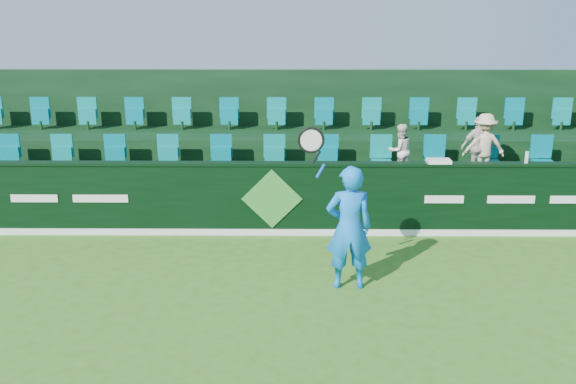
{
  "coord_description": "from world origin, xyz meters",
  "views": [
    {
      "loc": [
        0.38,
        -7.15,
        4.07
      ],
      "look_at": [
        0.3,
        2.8,
        1.15
      ],
      "focal_mm": 40.0,
      "sensor_mm": 36.0,
      "label": 1
    }
  ],
  "objects_px": {
    "spectator_middle": "(478,147)",
    "spectator_right": "(484,145)",
    "spectator_left": "(400,150)",
    "drinks_bottle": "(527,157)",
    "tennis_player": "(349,227)",
    "towel": "(439,161)"
  },
  "relations": [
    {
      "from": "tennis_player",
      "to": "spectator_right",
      "type": "relative_size",
      "value": 2.01
    },
    {
      "from": "drinks_bottle",
      "to": "tennis_player",
      "type": "bearing_deg",
      "value": -145.4
    },
    {
      "from": "spectator_right",
      "to": "spectator_middle",
      "type": "bearing_deg",
      "value": 2.04
    },
    {
      "from": "towel",
      "to": "drinks_bottle",
      "type": "relative_size",
      "value": 2.0
    },
    {
      "from": "tennis_player",
      "to": "towel",
      "type": "bearing_deg",
      "value": 52.26
    },
    {
      "from": "spectator_left",
      "to": "drinks_bottle",
      "type": "distance_m",
      "value": 2.36
    },
    {
      "from": "spectator_middle",
      "to": "towel",
      "type": "xyz_separation_m",
      "value": [
        -1.01,
        -1.12,
        -0.02
      ]
    },
    {
      "from": "tennis_player",
      "to": "drinks_bottle",
      "type": "bearing_deg",
      "value": 34.6
    },
    {
      "from": "spectator_left",
      "to": "drinks_bottle",
      "type": "height_order",
      "value": "spectator_left"
    },
    {
      "from": "spectator_middle",
      "to": "spectator_right",
      "type": "xyz_separation_m",
      "value": [
        0.11,
        0.0,
        0.03
      ]
    },
    {
      "from": "tennis_player",
      "to": "drinks_bottle",
      "type": "height_order",
      "value": "tennis_player"
    },
    {
      "from": "tennis_player",
      "to": "towel",
      "type": "xyz_separation_m",
      "value": [
        1.79,
        2.31,
        0.43
      ]
    },
    {
      "from": "tennis_player",
      "to": "drinks_bottle",
      "type": "distance_m",
      "value": 4.1
    },
    {
      "from": "spectator_left",
      "to": "drinks_bottle",
      "type": "relative_size",
      "value": 5.02
    },
    {
      "from": "tennis_player",
      "to": "spectator_middle",
      "type": "distance_m",
      "value": 4.45
    },
    {
      "from": "spectator_left",
      "to": "spectator_right",
      "type": "height_order",
      "value": "spectator_right"
    },
    {
      "from": "spectator_right",
      "to": "towel",
      "type": "height_order",
      "value": "spectator_right"
    },
    {
      "from": "spectator_middle",
      "to": "spectator_right",
      "type": "relative_size",
      "value": 0.95
    },
    {
      "from": "spectator_middle",
      "to": "tennis_player",
      "type": "bearing_deg",
      "value": 40.54
    },
    {
      "from": "spectator_left",
      "to": "spectator_right",
      "type": "distance_m",
      "value": 1.64
    },
    {
      "from": "spectator_right",
      "to": "drinks_bottle",
      "type": "xyz_separation_m",
      "value": [
        0.44,
        -1.12,
        0.03
      ]
    },
    {
      "from": "spectator_left",
      "to": "drinks_bottle",
      "type": "xyz_separation_m",
      "value": [
        2.07,
        -1.12,
        0.13
      ]
    }
  ]
}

